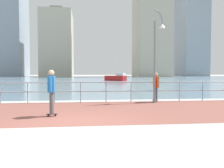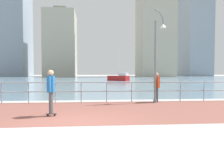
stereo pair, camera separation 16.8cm
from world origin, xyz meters
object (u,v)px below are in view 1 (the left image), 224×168
object	(u,v)px
lamppost	(157,52)
bystander	(156,85)
sailboat_gray	(116,78)
skateboarder	(52,88)

from	to	relation	value
lamppost	bystander	world-z (taller)	lamppost
lamppost	sailboat_gray	world-z (taller)	sailboat_gray
lamppost	skateboarder	xyz separation A→B (m)	(-5.10, -3.59, -1.71)
bystander	skateboarder	bearing A→B (deg)	-143.69
lamppost	skateboarder	distance (m)	6.47
sailboat_gray	bystander	bearing A→B (deg)	-93.65
lamppost	sailboat_gray	bearing A→B (deg)	86.36
lamppost	sailboat_gray	distance (m)	34.80
bystander	sailboat_gray	size ratio (longest dim) A/B	0.25
sailboat_gray	skateboarder	bearing A→B (deg)	-100.82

